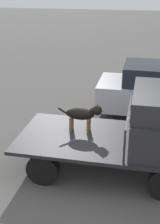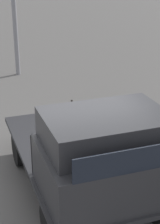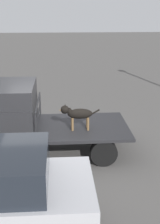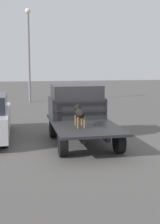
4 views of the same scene
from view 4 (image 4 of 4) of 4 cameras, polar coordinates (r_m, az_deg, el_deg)
The scene contains 6 objects.
ground_plane at distance 10.71m, azimuth 0.52°, elevation -5.92°, with size 80.00×80.00×0.00m, color #514F4C.
flatbed_truck at distance 10.58m, azimuth 0.52°, elevation -2.96°, with size 4.04×2.07×0.75m.
truck_cab at distance 11.62m, azimuth -0.69°, elevation 1.86°, with size 1.49×1.95×1.20m.
truck_headboard at distance 10.87m, azimuth 0.07°, elevation 0.90°, with size 0.04×1.95×0.71m.
dog at distance 9.84m, azimuth -0.10°, elevation -0.15°, with size 1.08×0.27×0.70m.
light_pole_far at distance 22.63m, azimuth -9.37°, elevation 11.81°, with size 0.38×0.38×6.53m.
Camera 4 is at (-10.13, 2.15, 2.72)m, focal length 50.00 mm.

